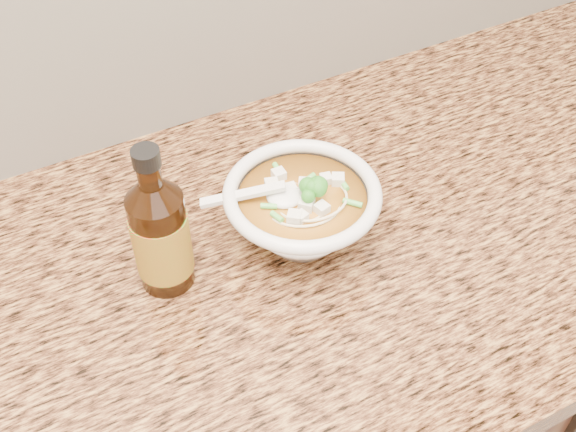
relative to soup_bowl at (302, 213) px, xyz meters
name	(u,v)px	position (x,y,z in m)	size (l,w,h in m)	color
counter_slab	(88,339)	(-0.30, -0.01, -0.07)	(4.00, 0.68, 0.04)	#A3753B
soup_bowl	(302,213)	(0.00, 0.00, 0.00)	(0.22, 0.20, 0.11)	silver
hot_sauce_bottle	(161,235)	(-0.18, 0.02, 0.03)	(0.07, 0.07, 0.21)	black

